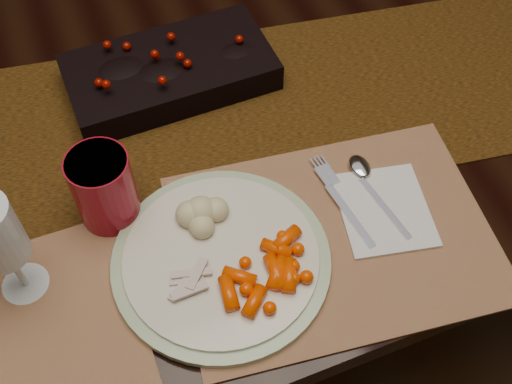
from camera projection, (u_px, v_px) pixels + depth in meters
name	position (u px, v px, depth m)	size (l,w,h in m)	color
floor	(211.00, 298.00, 1.66)	(5.00, 5.00, 0.00)	black
dining_table	(200.00, 220.00, 1.35)	(1.80, 1.00, 0.75)	black
table_runner	(225.00, 113.00, 1.02)	(1.77, 0.36, 0.00)	#4D2B0C
centerpiece	(169.00, 68.00, 1.03)	(0.33, 0.17, 0.07)	black
placemat_main	(334.00, 237.00, 0.89)	(0.43, 0.32, 0.00)	#9C6F58
dinner_plate	(221.00, 260.00, 0.86)	(0.29, 0.29, 0.02)	beige
baby_carrots	(261.00, 270.00, 0.83)	(0.12, 0.10, 0.02)	#EA4000
mashed_potatoes	(207.00, 218.00, 0.86)	(0.07, 0.06, 0.04)	#D2C17A
turkey_shreds	(195.00, 280.00, 0.82)	(0.08, 0.07, 0.02)	tan
napkin	(384.00, 210.00, 0.91)	(0.12, 0.14, 0.00)	silver
fork	(344.00, 205.00, 0.91)	(0.02, 0.15, 0.00)	silver
spoon	(377.00, 194.00, 0.92)	(0.03, 0.15, 0.00)	silver
red_cup	(104.00, 188.00, 0.86)	(0.08, 0.08, 0.12)	maroon
wine_glass	(5.00, 251.00, 0.78)	(0.06, 0.06, 0.18)	#A4B4BE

